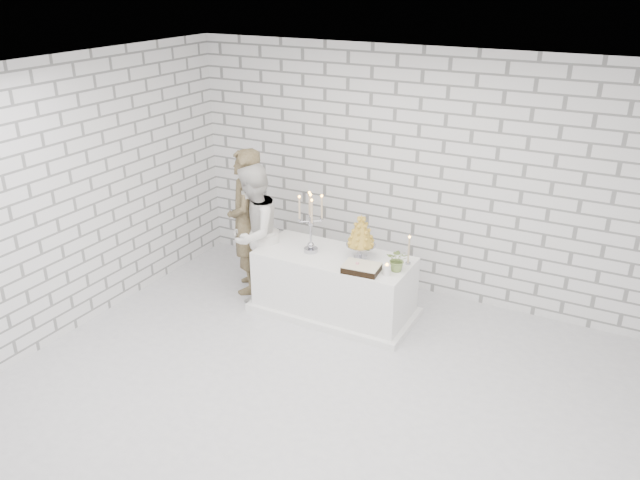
{
  "coord_description": "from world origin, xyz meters",
  "views": [
    {
      "loc": [
        2.36,
        -4.4,
        3.77
      ],
      "look_at": [
        -0.59,
        1.15,
        1.05
      ],
      "focal_mm": 35.2,
      "sensor_mm": 36.0,
      "label": 1
    }
  ],
  "objects_px": {
    "candelabra": "(311,223)",
    "croquembouche": "(361,236)",
    "cake_table": "(334,284)",
    "groom": "(246,222)",
    "bride": "(253,233)"
  },
  "relations": [
    {
      "from": "groom",
      "to": "croquembouche",
      "type": "height_order",
      "value": "groom"
    },
    {
      "from": "candelabra",
      "to": "croquembouche",
      "type": "relative_size",
      "value": 1.36
    },
    {
      "from": "candelabra",
      "to": "croquembouche",
      "type": "height_order",
      "value": "candelabra"
    },
    {
      "from": "cake_table",
      "to": "groom",
      "type": "distance_m",
      "value": 1.36
    },
    {
      "from": "bride",
      "to": "candelabra",
      "type": "distance_m",
      "value": 0.81
    },
    {
      "from": "groom",
      "to": "croquembouche",
      "type": "bearing_deg",
      "value": 59.98
    },
    {
      "from": "groom",
      "to": "bride",
      "type": "bearing_deg",
      "value": 24.02
    },
    {
      "from": "groom",
      "to": "croquembouche",
      "type": "relative_size",
      "value": 3.48
    },
    {
      "from": "cake_table",
      "to": "croquembouche",
      "type": "height_order",
      "value": "croquembouche"
    },
    {
      "from": "cake_table",
      "to": "groom",
      "type": "bearing_deg",
      "value": 178.0
    },
    {
      "from": "cake_table",
      "to": "candelabra",
      "type": "bearing_deg",
      "value": -171.98
    },
    {
      "from": "cake_table",
      "to": "croquembouche",
      "type": "xyz_separation_m",
      "value": [
        0.29,
        0.08,
        0.64
      ]
    },
    {
      "from": "candelabra",
      "to": "croquembouche",
      "type": "distance_m",
      "value": 0.6
    },
    {
      "from": "bride",
      "to": "candelabra",
      "type": "bearing_deg",
      "value": 82.49
    },
    {
      "from": "bride",
      "to": "candelabra",
      "type": "relative_size",
      "value": 2.37
    }
  ]
}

